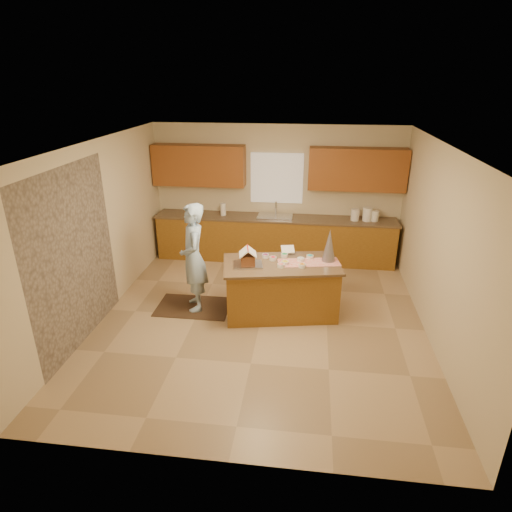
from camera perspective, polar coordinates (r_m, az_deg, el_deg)
name	(u,v)px	position (r m, az deg, el deg)	size (l,w,h in m)	color
floor	(261,320)	(6.90, 0.62, -8.36)	(5.50, 5.50, 0.00)	tan
ceiling	(262,145)	(5.97, 0.73, 14.41)	(5.50, 5.50, 0.00)	silver
wall_back	(277,193)	(8.93, 2.74, 8.35)	(5.50, 5.50, 0.00)	beige
wall_front	(225,349)	(3.89, -4.13, -12.08)	(5.50, 5.50, 0.00)	beige
wall_left	(98,232)	(7.03, -20.03, 2.96)	(5.50, 5.50, 0.00)	beige
wall_right	(439,247)	(6.54, 23.01, 1.04)	(5.50, 5.50, 0.00)	beige
stone_accent	(74,259)	(6.41, -22.85, -0.33)	(2.50, 2.50, 0.00)	gray
window_curtain	(277,178)	(8.83, 2.76, 10.19)	(1.05, 0.03, 1.00)	white
back_counter_base	(275,239)	(8.91, 2.47, 2.20)	(4.80, 0.60, 0.88)	#8E5D1D
back_counter_top	(275,218)	(8.76, 2.52, 5.01)	(4.85, 0.63, 0.04)	brown
upper_cabinet_left	(199,165)	(8.89, -7.52, 11.75)	(1.85, 0.35, 0.80)	brown
upper_cabinet_right	(357,169)	(8.65, 13.19, 11.06)	(1.85, 0.35, 0.80)	brown
sink	(275,219)	(8.77, 2.52, 4.95)	(0.70, 0.45, 0.12)	silver
faucet	(276,208)	(8.89, 2.64, 6.35)	(0.03, 0.03, 0.28)	silver
island_base	(281,290)	(6.90, 3.28, -4.43)	(1.71, 0.86, 0.84)	#8E5D1D
island_top	(281,264)	(6.71, 3.37, -1.11)	(1.79, 0.93, 0.04)	brown
table_runner	(309,262)	(6.77, 6.97, -0.84)	(0.95, 0.34, 0.01)	red
baking_tray	(248,265)	(6.62, -1.08, -1.14)	(0.44, 0.32, 0.02)	silver
cookbook	(288,249)	(7.02, 4.20, 0.89)	(0.21, 0.02, 0.17)	white
tinsel_tree	(329,245)	(6.78, 9.61, 1.40)	(0.21, 0.21, 0.52)	#ADACB8
rug	(194,307)	(7.32, -8.22, -6.62)	(1.20, 0.78, 0.01)	black
boy	(194,258)	(6.92, -8.23, -0.23)	(0.64, 0.42, 1.76)	#A4C5E9
canister_a	(355,215)	(8.74, 12.91, 5.32)	(0.16, 0.16, 0.22)	white
canister_b	(367,214)	(8.77, 14.45, 5.36)	(0.18, 0.18, 0.27)	white
canister_c	(375,216)	(8.80, 15.38, 5.11)	(0.14, 0.14, 0.20)	white
paper_towel	(223,209)	(8.87, -4.35, 6.14)	(0.11, 0.11, 0.24)	white
gingerbread_house	(248,258)	(6.57, -1.09, -0.25)	(0.31, 0.31, 0.27)	brown
candy_bowls	(288,260)	(6.77, 4.19, -0.51)	(0.82, 0.53, 0.05)	#29B360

